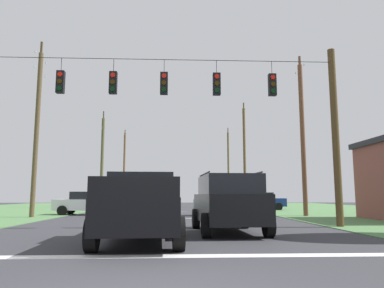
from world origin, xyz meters
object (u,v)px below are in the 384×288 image
pickup_truck (140,207)px  overhead_signal_span (165,122)px  utility_pole_far_right (245,155)px  utility_pole_far_left (37,127)px  utility_pole_distant_right (102,160)px  distant_car_oncoming (228,203)px  distant_car_crossing_white (89,203)px  suv_black (228,202)px  utility_pole_near_left (228,166)px  distant_car_far_parked (260,201)px  utility_pole_mid_right (303,136)px  utility_pole_distant_left (124,167)px

pickup_truck → overhead_signal_span: bearing=83.0°
utility_pole_far_right → utility_pole_far_left: utility_pole_far_right is taller
utility_pole_distant_right → overhead_signal_span: bearing=-73.3°
utility_pole_far_right → utility_pole_far_left: (-15.87, -17.49, -0.25)m
utility_pole_distant_right → utility_pole_far_left: bearing=-91.2°
distant_car_oncoming → distant_car_crossing_white: bearing=173.4°
pickup_truck → suv_black: bearing=39.2°
pickup_truck → utility_pole_near_left: (9.09, 45.34, 4.70)m
distant_car_oncoming → distant_car_far_parked: size_ratio=1.02×
distant_car_crossing_white → distant_car_far_parked: 15.02m
pickup_truck → distant_car_far_parked: pickup_truck is taller
suv_black → utility_pole_far_left: utility_pole_far_left is taller
utility_pole_far_left → utility_pole_distant_right: bearing=88.8°
suv_black → utility_pole_near_left: 43.70m
utility_pole_near_left → distant_car_far_parked: bearing=-91.7°
suv_black → utility_pole_mid_right: bearing=57.3°
distant_car_oncoming → utility_pole_mid_right: (4.69, -1.15, 4.24)m
distant_car_oncoming → overhead_signal_span: bearing=-113.5°
utility_pole_far_right → distant_car_crossing_white: bearing=-132.2°
utility_pole_far_right → utility_pole_distant_left: 23.53m
distant_car_far_parked → utility_pole_distant_right: size_ratio=0.41×
pickup_truck → utility_pole_far_left: 14.24m
utility_pole_distant_right → distant_car_crossing_white: bearing=-81.7°
utility_pole_far_right → utility_pole_distant_right: size_ratio=1.10×
distant_car_oncoming → utility_pole_distant_right: 20.17m
utility_pole_far_left → utility_pole_distant_right: size_ratio=1.03×
distant_car_far_parked → utility_pole_mid_right: (0.70, -9.50, 4.24)m
pickup_truck → utility_pole_far_left: size_ratio=0.51×
utility_pole_far_right → utility_pole_near_left: utility_pole_near_left is taller
pickup_truck → utility_pole_distant_left: (-7.00, 46.58, 4.63)m
overhead_signal_span → pickup_truck: size_ratio=2.69×
utility_pole_far_right → utility_pole_far_left: bearing=-132.2°
utility_pole_far_right → utility_pole_near_left: 16.47m
utility_pole_far_left → utility_pole_distant_left: utility_pole_distant_left is taller
overhead_signal_span → utility_pole_distant_right: 26.09m
distant_car_oncoming → distant_car_far_parked: same height
overhead_signal_span → utility_pole_far_right: utility_pole_far_right is taller
distant_car_crossing_white → utility_pole_mid_right: bearing=-9.1°
distant_car_crossing_white → utility_pole_near_left: bearing=66.0°
overhead_signal_span → distant_car_far_parked: overhead_signal_span is taller
utility_pole_near_left → utility_pole_far_left: utility_pole_near_left is taller
distant_car_oncoming → utility_pole_near_left: (4.71, 32.16, 4.87)m
distant_car_far_parked → utility_pole_far_right: (0.15, 7.36, 4.80)m
overhead_signal_span → pickup_truck: 5.47m
pickup_truck → suv_black: 3.68m
utility_pole_mid_right → utility_pole_near_left: size_ratio=0.88×
overhead_signal_span → utility_pole_far_left: utility_pole_far_left is taller
overhead_signal_span → utility_pole_distant_right: size_ratio=1.41×
utility_pole_far_right → suv_black: bearing=-102.0°
overhead_signal_span → utility_pole_distant_left: utility_pole_distant_left is taller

